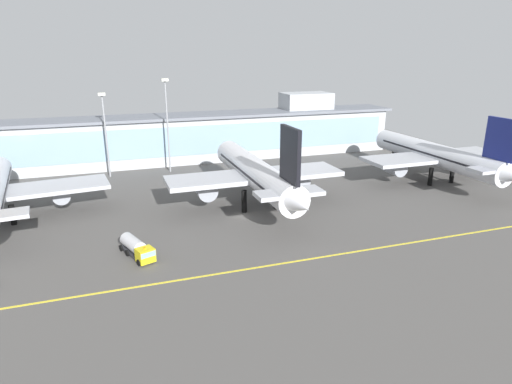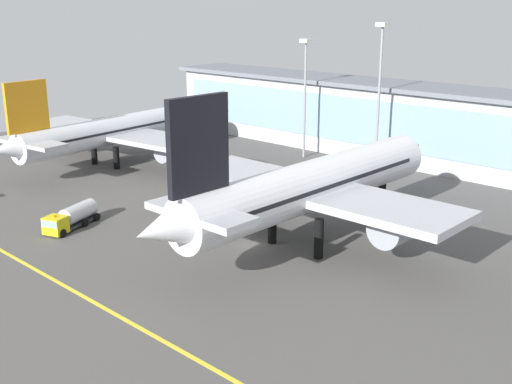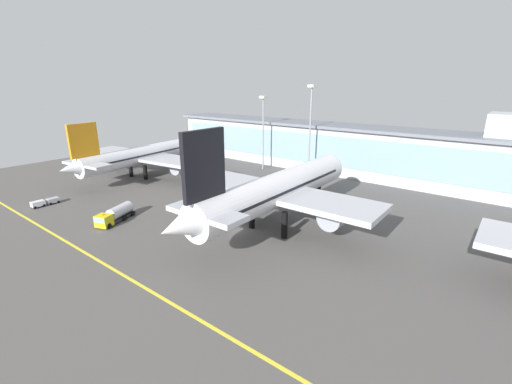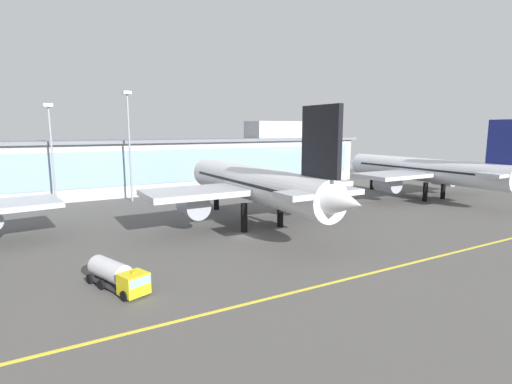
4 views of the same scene
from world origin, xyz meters
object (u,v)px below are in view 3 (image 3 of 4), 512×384
at_px(airliner_near_right, 278,190).
at_px(apron_light_mast_west, 310,119).
at_px(baggage_tug_near, 45,202).
at_px(airliner_near_left, 145,155).
at_px(apron_light_mast_centre, 263,122).
at_px(fuel_tanker_truck, 114,215).

distance_m(airliner_near_right, apron_light_mast_west, 38.89).
distance_m(baggage_tug_near, apron_light_mast_west, 68.43).
bearing_deg(airliner_near_left, apron_light_mast_west, -60.87).
bearing_deg(apron_light_mast_centre, baggage_tug_near, -107.19).
distance_m(baggage_tug_near, apron_light_mast_centre, 61.52).
relative_size(airliner_near_right, fuel_tanker_truck, 5.56).
bearing_deg(apron_light_mast_west, airliner_near_left, -144.06).
xyz_separation_m(baggage_tug_near, apron_light_mast_centre, (17.70, 57.24, 13.99)).
relative_size(airliner_near_right, apron_light_mast_west, 2.02).
bearing_deg(apron_light_mast_west, fuel_tanker_truck, -103.82).
bearing_deg(fuel_tanker_truck, airliner_near_right, 103.23).
xyz_separation_m(airliner_near_left, apron_light_mast_west, (38.32, 27.78, 10.40)).
relative_size(airliner_near_left, fuel_tanker_truck, 5.39).
xyz_separation_m(airliner_near_left, apron_light_mast_centre, (22.02, 27.76, 8.60)).
height_order(airliner_near_left, airliner_near_right, airliner_near_right).
bearing_deg(apron_light_mast_west, apron_light_mast_centre, -179.94).
relative_size(airliner_near_left, apron_light_mast_centre, 2.24).
height_order(airliner_near_left, baggage_tug_near, airliner_near_left).
bearing_deg(airliner_near_right, baggage_tug_near, 114.40).
bearing_deg(baggage_tug_near, airliner_near_left, -171.92).
xyz_separation_m(baggage_tug_near, apron_light_mast_west, (34.00, 57.25, 15.79)).
bearing_deg(apron_light_mast_centre, apron_light_mast_west, 0.06).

